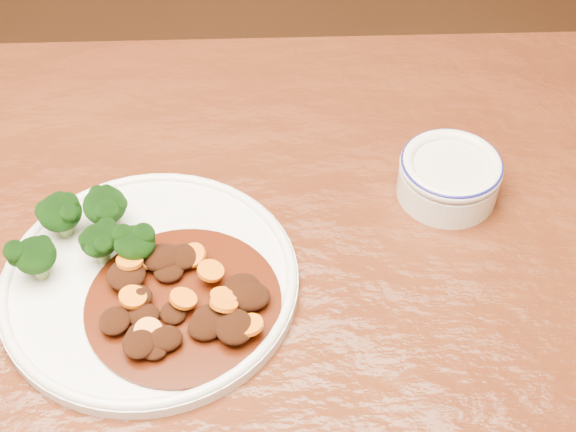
{
  "coord_description": "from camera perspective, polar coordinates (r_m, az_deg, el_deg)",
  "views": [
    {
      "loc": [
        0.12,
        -0.46,
        1.37
      ],
      "look_at": [
        0.17,
        0.1,
        0.77
      ],
      "focal_mm": 50.0,
      "sensor_mm": 36.0,
      "label": 1
    }
  ],
  "objects": [
    {
      "name": "dining_table",
      "position": [
        0.85,
        -11.21,
        -10.22
      ],
      "size": [
        1.54,
        0.97,
        0.75
      ],
      "rotation": [
        0.0,
        0.0,
        -0.05
      ],
      "color": "#4D210D",
      "rests_on": "ground"
    },
    {
      "name": "mince_stew",
      "position": [
        0.75,
        -7.63,
        -6.13
      ],
      "size": [
        0.18,
        0.18,
        0.03
      ],
      "color": "#421607",
      "rests_on": "dinner_plate"
    },
    {
      "name": "dip_bowl",
      "position": [
        0.87,
        11.4,
        2.86
      ],
      "size": [
        0.11,
        0.11,
        0.05
      ],
      "rotation": [
        0.0,
        0.0,
        0.43
      ],
      "color": "silver",
      "rests_on": "dining_table"
    },
    {
      "name": "dinner_plate",
      "position": [
        0.79,
        -9.81,
        -4.53
      ],
      "size": [
        0.29,
        0.29,
        0.02
      ],
      "rotation": [
        0.0,
        0.0,
        -0.16
      ],
      "color": "white",
      "rests_on": "dining_table"
    },
    {
      "name": "broccoli_florets",
      "position": [
        0.8,
        -14.22,
        -0.89
      ],
      "size": [
        0.13,
        0.1,
        0.05
      ],
      "color": "#81A455",
      "rests_on": "dinner_plate"
    }
  ]
}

